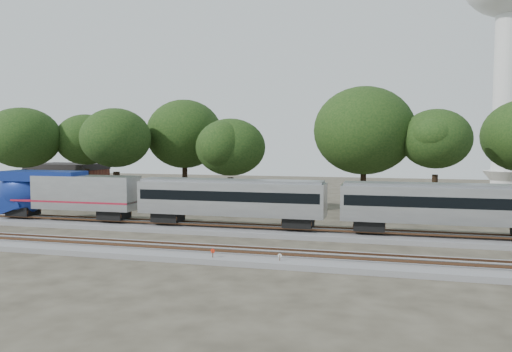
{
  "coord_description": "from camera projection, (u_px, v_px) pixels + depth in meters",
  "views": [
    {
      "loc": [
        13.36,
        -37.99,
        8.42
      ],
      "look_at": [
        2.26,
        5.0,
        5.32
      ],
      "focal_mm": 35.0,
      "sensor_mm": 36.0,
      "label": 1
    }
  ],
  "objects": [
    {
      "name": "ground",
      "position": [
        214.0,
        245.0,
        40.61
      ],
      "size": [
        160.0,
        160.0,
        0.0
      ],
      "primitive_type": "plane",
      "color": "#383328",
      "rests_on": "ground"
    },
    {
      "name": "tree_6",
      "position": [
        436.0,
        139.0,
        55.75
      ],
      "size": [
        8.82,
        8.82,
        12.43
      ],
      "color": "black",
      "rests_on": "ground"
    },
    {
      "name": "switch_stand_white",
      "position": [
        280.0,
        258.0,
        33.5
      ],
      "size": [
        0.28,
        0.08,
        0.88
      ],
      "rotation": [
        0.0,
        0.0,
        0.19
      ],
      "color": "#512D19",
      "rests_on": "ground"
    },
    {
      "name": "tree_4",
      "position": [
        230.0,
        147.0,
        58.43
      ],
      "size": [
        7.84,
        7.84,
        11.05
      ],
      "color": "black",
      "rests_on": "ground"
    },
    {
      "name": "track_far",
      "position": [
        235.0,
        230.0,
        46.39
      ],
      "size": [
        160.0,
        5.0,
        0.73
      ],
      "color": "slate",
      "rests_on": "ground"
    },
    {
      "name": "tree_3",
      "position": [
        184.0,
        134.0,
        66.05
      ],
      "size": [
        9.52,
        9.52,
        13.43
      ],
      "color": "black",
      "rests_on": "ground"
    },
    {
      "name": "tree_0",
      "position": [
        23.0,
        138.0,
        64.43
      ],
      "size": [
        9.0,
        9.0,
        12.69
      ],
      "color": "black",
      "rests_on": "ground"
    },
    {
      "name": "tree_2",
      "position": [
        116.0,
        138.0,
        59.64
      ],
      "size": [
        8.96,
        8.96,
        12.64
      ],
      "color": "black",
      "rests_on": "ground"
    },
    {
      "name": "tree_5",
      "position": [
        364.0,
        131.0,
        59.33
      ],
      "size": [
        9.83,
        9.83,
        13.86
      ],
      "color": "black",
      "rests_on": "ground"
    },
    {
      "name": "tree_1",
      "position": [
        86.0,
        140.0,
        68.03
      ],
      "size": [
        8.78,
        8.78,
        12.38
      ],
      "color": "black",
      "rests_on": "ground"
    },
    {
      "name": "water_tower",
      "position": [
        510.0,
        5.0,
        73.88
      ],
      "size": [
        13.94,
        13.94,
        38.59
      ],
      "color": "silver",
      "rests_on": "ground"
    },
    {
      "name": "track_near",
      "position": [
        196.0,
        253.0,
        36.73
      ],
      "size": [
        160.0,
        5.0,
        0.73
      ],
      "color": "slate",
      "rests_on": "ground"
    },
    {
      "name": "switch_stand_red",
      "position": [
        213.0,
        254.0,
        34.42
      ],
      "size": [
        0.32,
        0.11,
        1.01
      ],
      "rotation": [
        0.0,
        0.0,
        -0.25
      ],
      "color": "#512D19",
      "rests_on": "ground"
    },
    {
      "name": "brick_building",
      "position": [
        68.0,
        180.0,
        76.74
      ],
      "size": [
        10.56,
        7.55,
        5.01
      ],
      "rotation": [
        0.0,
        0.0,
        -0.02
      ],
      "color": "maroon",
      "rests_on": "ground"
    },
    {
      "name": "switch_lever",
      "position": [
        284.0,
        263.0,
        33.92
      ],
      "size": [
        0.55,
        0.39,
        0.3
      ],
      "primitive_type": "cube",
      "rotation": [
        0.0,
        0.0,
        0.2
      ],
      "color": "#512D19",
      "rests_on": "ground"
    }
  ]
}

